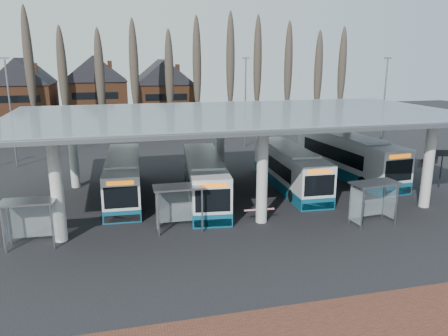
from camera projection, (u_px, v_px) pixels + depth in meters
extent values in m
plane|color=black|center=(275.00, 237.00, 25.40)|extent=(140.00, 140.00, 0.00)
cylinder|color=beige|center=(57.00, 190.00, 24.18)|extent=(0.70, 0.70, 6.00)
cylinder|color=beige|center=(73.00, 150.00, 34.52)|extent=(0.70, 0.70, 6.00)
cylinder|color=beige|center=(262.00, 176.00, 27.02)|extent=(0.70, 0.70, 6.00)
cylinder|color=beige|center=(220.00, 143.00, 37.36)|extent=(0.70, 0.70, 6.00)
cylinder|color=beige|center=(428.00, 165.00, 29.85)|extent=(0.70, 0.70, 6.00)
cylinder|color=beige|center=(347.00, 137.00, 40.20)|extent=(0.70, 0.70, 6.00)
cube|color=gray|center=(238.00, 113.00, 31.39)|extent=(32.00, 16.00, 0.12)
cube|color=silver|center=(238.00, 112.00, 31.37)|extent=(31.50, 15.50, 0.04)
cone|color=#473D33|center=(29.00, 83.00, 50.39)|extent=(0.36, 0.36, 14.50)
ellipsoid|color=#473D33|center=(28.00, 68.00, 49.97)|extent=(1.10, 1.10, 11.02)
cone|color=#473D33|center=(66.00, 83.00, 51.34)|extent=(0.36, 0.36, 14.50)
ellipsoid|color=#473D33|center=(64.00, 68.00, 50.91)|extent=(1.10, 1.10, 11.02)
cone|color=#473D33|center=(101.00, 83.00, 52.29)|extent=(0.36, 0.36, 14.50)
ellipsoid|color=#473D33|center=(100.00, 68.00, 51.86)|extent=(1.10, 1.10, 11.02)
cone|color=#473D33|center=(135.00, 82.00, 53.23)|extent=(0.36, 0.36, 14.50)
ellipsoid|color=#473D33|center=(134.00, 67.00, 52.81)|extent=(1.10, 1.10, 11.02)
cone|color=#473D33|center=(168.00, 82.00, 54.18)|extent=(0.36, 0.36, 14.50)
ellipsoid|color=#473D33|center=(167.00, 67.00, 53.75)|extent=(1.10, 1.10, 11.02)
cone|color=#473D33|center=(199.00, 81.00, 55.12)|extent=(0.36, 0.36, 14.50)
ellipsoid|color=#473D33|center=(199.00, 67.00, 54.70)|extent=(1.10, 1.10, 11.02)
cone|color=#473D33|center=(230.00, 81.00, 56.07)|extent=(0.36, 0.36, 14.50)
ellipsoid|color=#473D33|center=(230.00, 67.00, 55.64)|extent=(1.10, 1.10, 11.02)
cone|color=#473D33|center=(259.00, 80.00, 57.02)|extent=(0.36, 0.36, 14.50)
ellipsoid|color=#473D33|center=(260.00, 67.00, 56.59)|extent=(1.10, 1.10, 11.02)
cone|color=#473D33|center=(288.00, 80.00, 57.96)|extent=(0.36, 0.36, 14.50)
ellipsoid|color=#473D33|center=(288.00, 67.00, 57.54)|extent=(1.10, 1.10, 11.02)
cone|color=#473D33|center=(316.00, 80.00, 58.91)|extent=(0.36, 0.36, 14.50)
ellipsoid|color=#473D33|center=(316.00, 67.00, 58.48)|extent=(1.10, 1.10, 11.02)
cone|color=#473D33|center=(342.00, 79.00, 59.85)|extent=(0.36, 0.36, 14.50)
ellipsoid|color=#473D33|center=(343.00, 66.00, 59.43)|extent=(1.10, 1.10, 11.02)
cube|color=brown|center=(27.00, 107.00, 61.06)|extent=(8.00, 10.00, 7.00)
pyramid|color=black|center=(21.00, 55.00, 59.35)|extent=(8.30, 10.30, 3.50)
cube|color=brown|center=(97.00, 105.00, 63.31)|extent=(8.00, 10.00, 7.00)
pyramid|color=black|center=(94.00, 55.00, 61.60)|extent=(8.30, 10.30, 3.50)
cube|color=brown|center=(163.00, 103.00, 65.56)|extent=(8.00, 10.00, 7.00)
pyramid|color=black|center=(161.00, 55.00, 63.84)|extent=(8.30, 10.30, 3.50)
cylinder|color=slate|center=(11.00, 114.00, 40.60)|extent=(0.16, 0.16, 10.00)
cube|color=slate|center=(4.00, 58.00, 39.35)|extent=(0.80, 0.15, 0.15)
cylinder|color=slate|center=(245.00, 104.00, 50.04)|extent=(0.16, 0.16, 10.00)
cube|color=slate|center=(246.00, 58.00, 48.79)|extent=(0.80, 0.15, 0.15)
cylinder|color=slate|center=(384.00, 106.00, 47.71)|extent=(0.16, 0.16, 10.00)
cube|color=slate|center=(388.00, 58.00, 46.46)|extent=(0.80, 0.15, 0.15)
cube|color=silver|center=(123.00, 175.00, 32.33)|extent=(2.94, 11.27, 2.60)
cube|color=navy|center=(124.00, 191.00, 32.63)|extent=(2.96, 11.29, 0.84)
cube|color=silver|center=(122.00, 157.00, 31.99)|extent=(2.47, 6.80, 0.17)
cube|color=black|center=(123.00, 172.00, 32.74)|extent=(2.82, 8.15, 1.02)
cube|color=black|center=(121.00, 197.00, 27.02)|extent=(2.09, 0.16, 1.39)
cube|color=black|center=(125.00, 158.00, 37.59)|extent=(2.02, 0.16, 1.12)
cube|color=orange|center=(120.00, 183.00, 26.80)|extent=(1.66, 0.13, 0.28)
cube|color=black|center=(122.00, 219.00, 27.38)|extent=(2.25, 0.19, 0.46)
cylinder|color=black|center=(107.00, 207.00, 29.06)|extent=(0.31, 0.90, 0.89)
cylinder|color=black|center=(139.00, 205.00, 29.47)|extent=(0.31, 0.90, 0.89)
cylinder|color=black|center=(112.00, 180.00, 35.52)|extent=(0.31, 0.90, 0.89)
cylinder|color=black|center=(139.00, 179.00, 35.92)|extent=(0.31, 0.90, 0.89)
cube|color=silver|center=(204.00, 177.00, 31.78)|extent=(3.74, 11.69, 2.68)
cube|color=navy|center=(205.00, 193.00, 32.10)|extent=(3.76, 11.71, 0.86)
cube|color=silver|center=(204.00, 158.00, 31.44)|extent=(2.97, 7.10, 0.17)
cube|color=black|center=(204.00, 174.00, 32.22)|extent=(3.41, 8.50, 1.05)
cube|color=black|center=(213.00, 201.00, 26.27)|extent=(2.14, 0.30, 1.44)
cube|color=black|center=(198.00, 158.00, 37.26)|extent=(2.07, 0.29, 1.15)
cube|color=orange|center=(213.00, 185.00, 26.03)|extent=(1.70, 0.24, 0.29)
cube|color=black|center=(213.00, 223.00, 26.63)|extent=(2.31, 0.34, 0.48)
cylinder|color=black|center=(193.00, 210.00, 28.45)|extent=(0.37, 0.94, 0.92)
cylinder|color=black|center=(226.00, 209.00, 28.74)|extent=(0.37, 0.94, 0.92)
cylinder|color=black|center=(187.00, 181.00, 35.17)|extent=(0.37, 0.94, 0.92)
cylinder|color=black|center=(215.00, 180.00, 35.45)|extent=(0.37, 0.94, 0.92)
cube|color=silver|center=(290.00, 166.00, 34.82)|extent=(2.94, 11.68, 2.70)
cube|color=navy|center=(289.00, 182.00, 35.13)|extent=(2.96, 11.70, 0.87)
cube|color=silver|center=(290.00, 149.00, 34.47)|extent=(2.50, 7.04, 0.17)
cube|color=black|center=(288.00, 163.00, 35.25)|extent=(2.84, 8.44, 1.06)
cube|color=black|center=(319.00, 186.00, 29.32)|extent=(2.17, 0.15, 1.45)
cube|color=black|center=(268.00, 150.00, 40.27)|extent=(2.09, 0.14, 1.16)
cube|color=orange|center=(320.00, 172.00, 29.09)|extent=(1.72, 0.12, 0.29)
cube|color=black|center=(318.00, 206.00, 29.69)|extent=(2.34, 0.17, 0.48)
cylinder|color=black|center=(292.00, 196.00, 31.43)|extent=(0.31, 0.94, 0.93)
cylinder|color=black|center=(321.00, 194.00, 31.87)|extent=(0.31, 0.94, 0.93)
cylinder|color=black|center=(264.00, 172.00, 38.11)|extent=(0.31, 0.94, 0.93)
cylinder|color=black|center=(288.00, 170.00, 38.55)|extent=(0.31, 0.94, 0.93)
cube|color=silver|center=(348.00, 154.00, 38.31)|extent=(3.79, 13.19, 3.04)
cube|color=navy|center=(347.00, 170.00, 38.67)|extent=(3.82, 13.22, 0.98)
cube|color=silver|center=(349.00, 136.00, 37.93)|extent=(3.10, 7.98, 0.20)
cube|color=black|center=(344.00, 151.00, 38.78)|extent=(3.55, 9.56, 1.19)
cube|color=black|center=(399.00, 171.00, 32.34)|extent=(2.43, 0.26, 1.63)
cube|color=black|center=(311.00, 140.00, 44.24)|extent=(2.35, 0.25, 1.30)
cube|color=orange|center=(400.00, 156.00, 32.08)|extent=(1.93, 0.21, 0.33)
cube|color=black|center=(396.00, 191.00, 32.75)|extent=(2.63, 0.30, 0.54)
cylinder|color=black|center=(363.00, 183.00, 34.49)|extent=(0.39, 1.06, 1.04)
cylinder|color=black|center=(389.00, 180.00, 35.27)|extent=(0.39, 1.06, 1.04)
cylinder|color=black|center=(313.00, 161.00, 41.76)|extent=(0.39, 1.06, 1.04)
cylinder|color=black|center=(335.00, 159.00, 42.54)|extent=(0.39, 1.06, 1.04)
cube|color=gray|center=(3.00, 230.00, 23.04)|extent=(0.09, 0.09, 2.55)
cube|color=gray|center=(52.00, 227.00, 23.52)|extent=(0.09, 0.09, 2.55)
cube|color=gray|center=(9.00, 223.00, 24.10)|extent=(0.09, 0.09, 2.55)
cube|color=gray|center=(56.00, 219.00, 24.58)|extent=(0.09, 0.09, 2.55)
cube|color=gray|center=(28.00, 202.00, 23.48)|extent=(2.92, 1.55, 0.10)
cube|color=silver|center=(33.00, 220.00, 24.38)|extent=(2.45, 0.14, 2.04)
cube|color=silver|center=(5.00, 226.00, 23.55)|extent=(0.09, 1.12, 2.04)
cube|color=silver|center=(55.00, 222.00, 24.05)|extent=(0.09, 1.12, 2.04)
cube|color=gray|center=(158.00, 214.00, 25.22)|extent=(0.09, 0.09, 2.67)
cube|color=gray|center=(202.00, 211.00, 25.78)|extent=(0.09, 0.09, 2.67)
cube|color=gray|center=(157.00, 208.00, 26.33)|extent=(0.09, 0.09, 2.67)
cube|color=gray|center=(199.00, 205.00, 26.89)|extent=(0.09, 0.09, 2.67)
cube|color=gray|center=(179.00, 187.00, 25.71)|extent=(3.02, 1.55, 0.11)
cube|color=silver|center=(178.00, 205.00, 26.65)|extent=(2.57, 0.09, 2.14)
cube|color=silver|center=(157.00, 210.00, 25.75)|extent=(0.07, 1.18, 2.14)
cube|color=silver|center=(201.00, 207.00, 26.33)|extent=(0.07, 1.18, 2.14)
cube|color=gray|center=(362.00, 210.00, 26.05)|extent=(0.09, 0.09, 2.63)
cube|color=gray|center=(396.00, 205.00, 26.89)|extent=(0.09, 0.09, 2.63)
cube|color=gray|center=(350.00, 204.00, 27.10)|extent=(0.09, 0.09, 2.63)
cube|color=gray|center=(384.00, 199.00, 27.94)|extent=(0.09, 0.09, 2.63)
cube|color=gray|center=(375.00, 183.00, 26.66)|extent=(3.09, 1.78, 0.11)
cube|color=silver|center=(367.00, 200.00, 27.56)|extent=(2.52, 0.31, 2.10)
cube|color=silver|center=(356.00, 206.00, 26.54)|extent=(0.16, 1.16, 2.10)
cube|color=silver|center=(391.00, 201.00, 27.42)|extent=(0.16, 1.16, 2.10)
cylinder|color=black|center=(426.00, 181.00, 30.92)|extent=(0.10, 0.10, 3.26)
cube|color=black|center=(428.00, 162.00, 30.57)|extent=(2.15, 0.87, 0.56)
cylinder|color=black|center=(441.00, 169.00, 34.69)|extent=(0.09, 0.09, 3.03)
cube|color=black|center=(443.00, 153.00, 34.37)|extent=(2.06, 0.56, 0.52)
cube|color=black|center=(257.00, 212.00, 27.98)|extent=(0.07, 0.07, 0.97)
cube|color=red|center=(259.00, 210.00, 27.48)|extent=(1.95, 0.20, 0.09)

